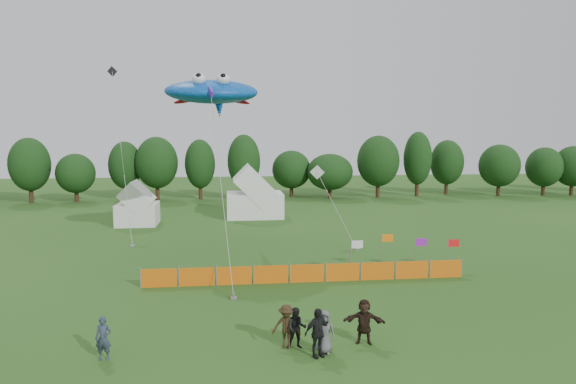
{
  "coord_description": "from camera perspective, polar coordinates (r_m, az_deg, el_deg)",
  "views": [
    {
      "loc": [
        -3.07,
        -19.77,
        8.11
      ],
      "look_at": [
        0.0,
        6.0,
        5.2
      ],
      "focal_mm": 32.0,
      "sensor_mm": 36.0,
      "label": 1
    }
  ],
  "objects": [
    {
      "name": "ground",
      "position": [
        21.59,
        1.96,
        -15.67
      ],
      "size": [
        160.0,
        160.0,
        0.0
      ],
      "primitive_type": "plane",
      "color": "#234C16",
      "rests_on": "ground"
    },
    {
      "name": "spectator_f",
      "position": [
        20.79,
        8.46,
        -14.05
      ],
      "size": [
        1.7,
        0.93,
        1.75
      ],
      "primitive_type": "imported",
      "rotation": [
        0.0,
        0.0,
        -0.27
      ],
      "color": "black",
      "rests_on": "ground"
    },
    {
      "name": "spectator_b",
      "position": [
        20.18,
        0.96,
        -14.88
      ],
      "size": [
        0.85,
        0.71,
        1.58
      ],
      "primitive_type": "imported",
      "rotation": [
        0.0,
        0.0,
        -0.16
      ],
      "color": "black",
      "rests_on": "ground"
    },
    {
      "name": "spectator_c",
      "position": [
        20.17,
        -0.18,
        -14.71
      ],
      "size": [
        1.2,
        0.83,
        1.69
      ],
      "primitive_type": "imported",
      "rotation": [
        0.0,
        0.0,
        -0.2
      ],
      "color": "#2F2013",
      "rests_on": "ground"
    },
    {
      "name": "tent_right",
      "position": [
        50.71,
        -3.73,
        -0.56
      ],
      "size": [
        5.55,
        4.44,
        3.92
      ],
      "color": "white",
      "rests_on": "ground"
    },
    {
      "name": "spectator_d",
      "position": [
        19.44,
        3.27,
        -15.34
      ],
      "size": [
        1.16,
        0.82,
        1.82
      ],
      "primitive_type": "imported",
      "rotation": [
        0.0,
        0.0,
        0.4
      ],
      "color": "black",
      "rests_on": "ground"
    },
    {
      "name": "spectator_a",
      "position": [
        20.34,
        -19.83,
        -15.05
      ],
      "size": [
        0.64,
        0.47,
        1.61
      ],
      "primitive_type": "imported",
      "rotation": [
        0.0,
        0.0,
        -0.14
      ],
      "color": "#2B3549",
      "rests_on": "ground"
    },
    {
      "name": "spectator_e",
      "position": [
        19.81,
        4.05,
        -15.23
      ],
      "size": [
        0.88,
        0.66,
        1.63
      ],
      "primitive_type": "imported",
      "rotation": [
        0.0,
        0.0,
        -0.2
      ],
      "color": "#535358",
      "rests_on": "ground"
    },
    {
      "name": "stingray_kite",
      "position": [
        35.56,
        -8.39,
        10.87
      ],
      "size": [
        6.54,
        18.59,
        12.06
      ],
      "color": "blue",
      "rests_on": "ground"
    },
    {
      "name": "tent_left",
      "position": [
        48.23,
        -16.38,
        -1.62
      ],
      "size": [
        3.6,
        3.6,
        3.18
      ],
      "color": "white",
      "rests_on": "ground"
    },
    {
      "name": "small_kite_white",
      "position": [
        38.28,
        4.51,
        -0.21
      ],
      "size": [
        2.97,
        3.87,
        5.82
      ],
      "color": "white",
      "rests_on": "ground"
    },
    {
      "name": "barrier_fence",
      "position": [
        28.64,
        2.13,
        -9.02
      ],
      "size": [
        17.9,
        0.06,
        1.0
      ],
      "color": "#D75E0B",
      "rests_on": "ground"
    },
    {
      "name": "treeline",
      "position": [
        64.99,
        -2.66,
        2.93
      ],
      "size": [
        104.57,
        8.78,
        8.36
      ],
      "color": "#382314",
      "rests_on": "ground"
    },
    {
      "name": "small_kite_dark",
      "position": [
        45.23,
        -18.25,
        6.46
      ],
      "size": [
        3.85,
        11.06,
        14.25
      ],
      "color": "black",
      "rests_on": "ground"
    },
    {
      "name": "flag_row",
      "position": [
        31.27,
        12.47,
        -6.19
      ],
      "size": [
        6.73,
        0.66,
        2.22
      ],
      "color": "gray",
      "rests_on": "ground"
    }
  ]
}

